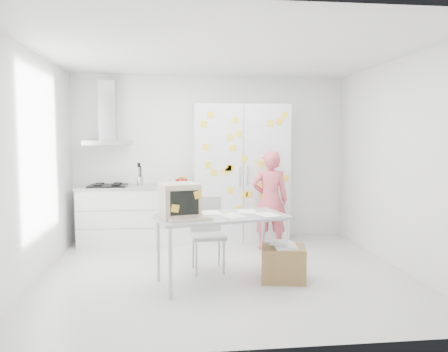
{
  "coord_description": "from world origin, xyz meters",
  "views": [
    {
      "loc": [
        -0.62,
        -5.28,
        1.68
      ],
      "look_at": [
        0.07,
        0.64,
        1.16
      ],
      "focal_mm": 35.0,
      "sensor_mm": 36.0,
      "label": 1
    }
  ],
  "objects": [
    {
      "name": "desk",
      "position": [
        -0.38,
        -0.41,
        0.89
      ],
      "size": [
        1.6,
        1.06,
        1.17
      ],
      "rotation": [
        0.0,
        0.0,
        0.24
      ],
      "color": "#9DA3A7",
      "rests_on": "ground"
    },
    {
      "name": "range_hood",
      "position": [
        -1.65,
        1.84,
        1.96
      ],
      "size": [
        0.7,
        0.48,
        1.01
      ],
      "color": "silver",
      "rests_on": "walls"
    },
    {
      "name": "chair",
      "position": [
        -0.21,
        0.16,
        0.52
      ],
      "size": [
        0.45,
        0.45,
        0.93
      ],
      "rotation": [
        0.0,
        0.0,
        0.07
      ],
      "color": "#A9A8A7",
      "rests_on": "ground"
    },
    {
      "name": "person",
      "position": [
        0.81,
        1.07,
        0.75
      ],
      "size": [
        0.59,
        0.42,
        1.49
      ],
      "primitive_type": "imported",
      "rotation": [
        0.0,
        0.0,
        3.01
      ],
      "color": "#CF505C",
      "rests_on": "ground"
    },
    {
      "name": "tall_cabinet",
      "position": [
        0.45,
        1.67,
        1.1
      ],
      "size": [
        1.5,
        0.68,
        2.2
      ],
      "color": "silver",
      "rests_on": "ground"
    },
    {
      "name": "walls",
      "position": [
        0.0,
        0.72,
        1.35
      ],
      "size": [
        4.52,
        4.01,
        2.7
      ],
      "color": "white",
      "rests_on": "ground"
    },
    {
      "name": "floor",
      "position": [
        0.0,
        0.0,
        -0.01
      ],
      "size": [
        4.5,
        4.0,
        0.02
      ],
      "primitive_type": "cube",
      "color": "silver",
      "rests_on": "ground"
    },
    {
      "name": "cardboard_box",
      "position": [
        0.65,
        -0.38,
        0.21
      ],
      "size": [
        0.58,
        0.5,
        0.44
      ],
      "rotation": [
        0.0,
        0.0,
        -0.2
      ],
      "color": "olive",
      "rests_on": "ground"
    },
    {
      "name": "ceiling",
      "position": [
        0.0,
        0.0,
        2.7
      ],
      "size": [
        4.5,
        4.0,
        0.02
      ],
      "primitive_type": "cube",
      "color": "white",
      "rests_on": "walls"
    },
    {
      "name": "counter_run",
      "position": [
        -1.2,
        1.7,
        0.47
      ],
      "size": [
        1.84,
        0.63,
        1.28
      ],
      "color": "white",
      "rests_on": "ground"
    }
  ]
}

